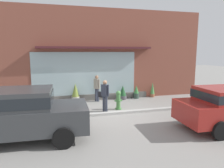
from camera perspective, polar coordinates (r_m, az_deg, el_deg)
name	(u,v)px	position (r m, az deg, el deg)	size (l,w,h in m)	color
ground_plane	(108,113)	(10.07, -0.99, -8.04)	(60.00, 60.00, 0.00)	gray
curb_strip	(109,113)	(9.87, -0.71, -8.04)	(14.00, 0.24, 0.12)	#B2B2AD
storefront	(95,56)	(12.75, -4.63, 7.77)	(14.00, 0.81, 5.49)	brown
fire_hydrant	(118,100)	(10.66, 1.76, -4.35)	(0.39, 0.36, 0.96)	#4C8C47
pedestrian_with_handbag	(105,94)	(10.19, -2.04, -2.66)	(0.45, 0.56, 1.56)	#333847
pedestrian_passerby	(97,86)	(12.30, -4.17, -0.63)	(0.34, 0.45, 1.55)	#333847
parked_car_dark_gray	(20,112)	(7.52, -23.92, -7.00)	(4.32, 2.22, 1.72)	#383A3D
potted_plant_doorstep	(123,93)	(12.92, 2.97, -2.35)	(0.47, 0.47, 0.87)	#4C4C51
potted_plant_corner_tall	(136,92)	(13.24, 6.66, -2.24)	(0.34, 0.34, 0.83)	#33473D
potted_plant_window_center	(152,90)	(13.80, 11.01, -1.60)	(0.30, 0.30, 0.96)	#9E6042
potted_plant_low_front	(76,93)	(12.35, -9.96, -2.50)	(0.47, 0.47, 1.10)	#B7B2A3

